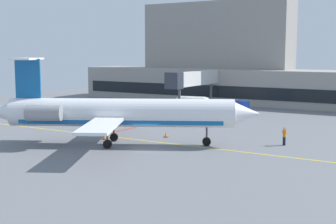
# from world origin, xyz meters

# --- Properties ---
(ground) EXTENTS (120.00, 120.00, 0.11)m
(ground) POSITION_xyz_m (-0.00, 0.00, -0.05)
(ground) COLOR slate
(terminal_building) EXTENTS (68.42, 11.45, 19.67)m
(terminal_building) POSITION_xyz_m (-10.29, 46.14, 7.04)
(terminal_building) COLOR gray
(terminal_building) RESTS_ON ground
(jet_bridge_west) EXTENTS (2.40, 16.16, 6.59)m
(jet_bridge_west) POSITION_xyz_m (-11.18, 31.23, 5.19)
(jet_bridge_west) COLOR silver
(jet_bridge_west) RESTS_ON ground
(regional_jet) EXTENTS (27.54, 20.49, 9.20)m
(regional_jet) POSITION_xyz_m (-3.51, -0.44, 3.43)
(regional_jet) COLOR white
(regional_jet) RESTS_ON ground
(baggage_tug) EXTENTS (4.23, 3.57, 2.23)m
(baggage_tug) POSITION_xyz_m (-1.50, 29.08, 1.01)
(baggage_tug) COLOR #19389E
(baggage_tug) RESTS_ON ground
(pushback_tractor) EXTENTS (2.71, 3.96, 2.22)m
(pushback_tractor) POSITION_xyz_m (-0.73, 21.76, 1.00)
(pushback_tractor) COLOR silver
(pushback_tractor) RESTS_ON ground
(fuel_tank) EXTENTS (6.22, 2.78, 2.58)m
(fuel_tank) POSITION_xyz_m (-9.47, 27.96, 1.44)
(fuel_tank) COLOR white
(fuel_tank) RESTS_ON ground
(marshaller) EXTENTS (0.71, 0.58, 1.94)m
(marshaller) POSITION_xyz_m (11.86, 8.39, 0.98)
(marshaller) COLOR #191E33
(marshaller) RESTS_ON ground
(safety_cone_alpha) EXTENTS (0.47, 0.47, 0.55)m
(safety_cone_alpha) POSITION_xyz_m (-6.67, 1.36, 0.25)
(safety_cone_alpha) COLOR orange
(safety_cone_alpha) RESTS_ON ground
(safety_cone_bravo) EXTENTS (0.47, 0.47, 0.55)m
(safety_cone_bravo) POSITION_xyz_m (-1.37, 6.04, 0.25)
(safety_cone_bravo) COLOR orange
(safety_cone_bravo) RESTS_ON ground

